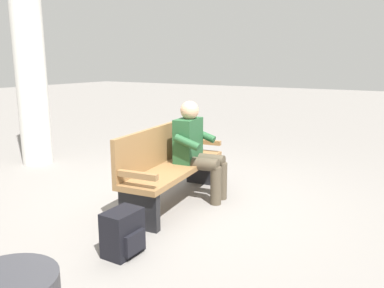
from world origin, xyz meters
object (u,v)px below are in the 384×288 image
object	(u,v)px
person_seated	(197,148)
backpack	(123,233)
support_pillar	(27,33)
bench_near	(170,164)

from	to	relation	value
person_seated	backpack	distance (m)	1.61
person_seated	support_pillar	world-z (taller)	support_pillar
person_seated	backpack	xyz separation A→B (m)	(1.54, 0.18, -0.43)
person_seated	backpack	size ratio (longest dim) A/B	2.98
person_seated	backpack	world-z (taller)	person_seated
bench_near	backpack	size ratio (longest dim) A/B	4.66
person_seated	backpack	bearing A→B (deg)	-0.13
bench_near	person_seated	world-z (taller)	person_seated
bench_near	backpack	xyz separation A→B (m)	(1.27, 0.38, -0.26)
person_seated	support_pillar	xyz separation A→B (m)	(-0.10, -3.07, 1.42)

